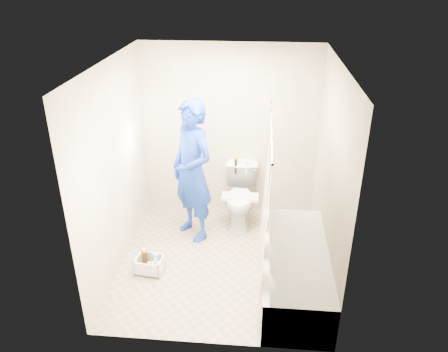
# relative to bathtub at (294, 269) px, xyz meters

# --- Properties ---
(floor) EXTENTS (2.60, 2.60, 0.00)m
(floor) POSITION_rel_bathtub_xyz_m (-0.85, 0.43, -0.27)
(floor) COLOR gray
(floor) RESTS_ON ground
(ceiling) EXTENTS (2.40, 2.60, 0.02)m
(ceiling) POSITION_rel_bathtub_xyz_m (-0.85, 0.43, 2.13)
(ceiling) COLOR white
(ceiling) RESTS_ON wall_back
(wall_back) EXTENTS (2.40, 0.02, 2.40)m
(wall_back) POSITION_rel_bathtub_xyz_m (-0.85, 1.73, 0.93)
(wall_back) COLOR beige
(wall_back) RESTS_ON ground
(wall_front) EXTENTS (2.40, 0.02, 2.40)m
(wall_front) POSITION_rel_bathtub_xyz_m (-0.85, -0.88, 0.93)
(wall_front) COLOR beige
(wall_front) RESTS_ON ground
(wall_left) EXTENTS (0.02, 2.60, 2.40)m
(wall_left) POSITION_rel_bathtub_xyz_m (-2.05, 0.43, 0.93)
(wall_left) COLOR beige
(wall_left) RESTS_ON ground
(wall_right) EXTENTS (0.02, 2.60, 2.40)m
(wall_right) POSITION_rel_bathtub_xyz_m (0.35, 0.43, 0.93)
(wall_right) COLOR beige
(wall_right) RESTS_ON ground
(bathtub) EXTENTS (0.70, 1.75, 0.50)m
(bathtub) POSITION_rel_bathtub_xyz_m (0.00, 0.00, 0.00)
(bathtub) COLOR silver
(bathtub) RESTS_ON ground
(curtain_rod) EXTENTS (0.02, 1.90, 0.02)m
(curtain_rod) POSITION_rel_bathtub_xyz_m (-0.33, 0.00, 1.68)
(curtain_rod) COLOR silver
(curtain_rod) RESTS_ON wall_back
(shower_curtain) EXTENTS (0.06, 1.75, 1.80)m
(shower_curtain) POSITION_rel_bathtub_xyz_m (-0.33, 0.00, 0.75)
(shower_curtain) COLOR white
(shower_curtain) RESTS_ON curtain_rod
(toilet) EXTENTS (0.45, 0.78, 0.80)m
(toilet) POSITION_rel_bathtub_xyz_m (-0.67, 1.34, 0.13)
(toilet) COLOR white
(toilet) RESTS_ON ground
(tank_lid) EXTENTS (0.49, 0.22, 0.04)m
(tank_lid) POSITION_rel_bathtub_xyz_m (-0.67, 1.21, 0.20)
(tank_lid) COLOR white
(tank_lid) RESTS_ON toilet
(tank_internals) EXTENTS (0.20, 0.06, 0.26)m
(tank_internals) POSITION_rel_bathtub_xyz_m (-0.71, 1.55, 0.52)
(tank_internals) COLOR black
(tank_internals) RESTS_ON toilet
(plumber) EXTENTS (0.80, 0.79, 1.86)m
(plumber) POSITION_rel_bathtub_xyz_m (-1.26, 0.98, 0.66)
(plumber) COLOR navy
(plumber) RESTS_ON ground
(cleaning_caddy) EXTENTS (0.34, 0.29, 0.24)m
(cleaning_caddy) POSITION_rel_bathtub_xyz_m (-1.66, 0.14, -0.18)
(cleaning_caddy) COLOR silver
(cleaning_caddy) RESTS_ON ground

